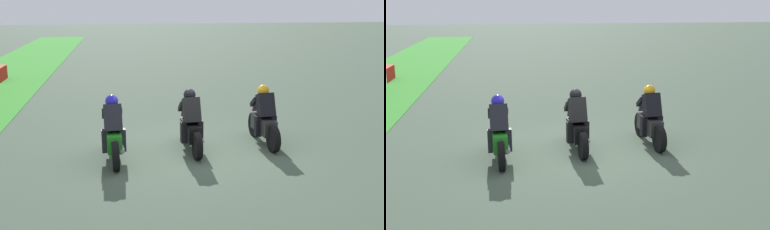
# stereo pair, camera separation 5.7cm
# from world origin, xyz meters

# --- Properties ---
(ground_plane) EXTENTS (120.00, 120.00, 0.00)m
(ground_plane) POSITION_xyz_m (0.00, 0.00, 0.00)
(ground_plane) COLOR #3E4E3D
(rider_lane_a) EXTENTS (2.04, 0.55, 1.51)m
(rider_lane_a) POSITION_xyz_m (0.24, -1.86, 0.62)
(rider_lane_a) COLOR black
(rider_lane_a) RESTS_ON ground_plane
(rider_lane_b) EXTENTS (2.04, 0.55, 1.51)m
(rider_lane_b) POSITION_xyz_m (0.01, 0.06, 0.62)
(rider_lane_b) COLOR black
(rider_lane_b) RESTS_ON ground_plane
(rider_lane_c) EXTENTS (2.04, 0.55, 1.51)m
(rider_lane_c) POSITION_xyz_m (-0.43, 1.91, 0.62)
(rider_lane_c) COLOR black
(rider_lane_c) RESTS_ON ground_plane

